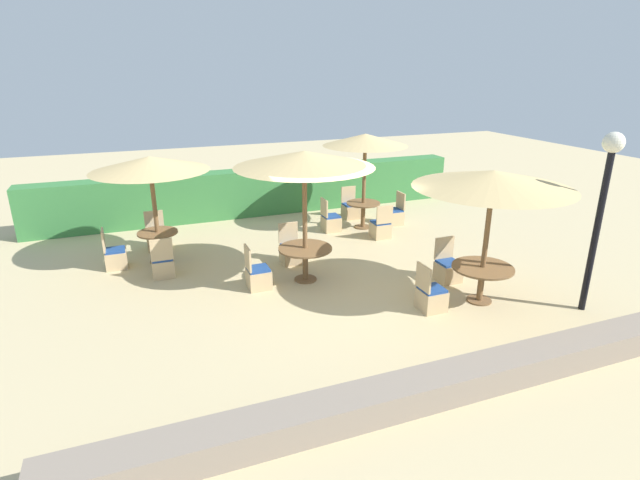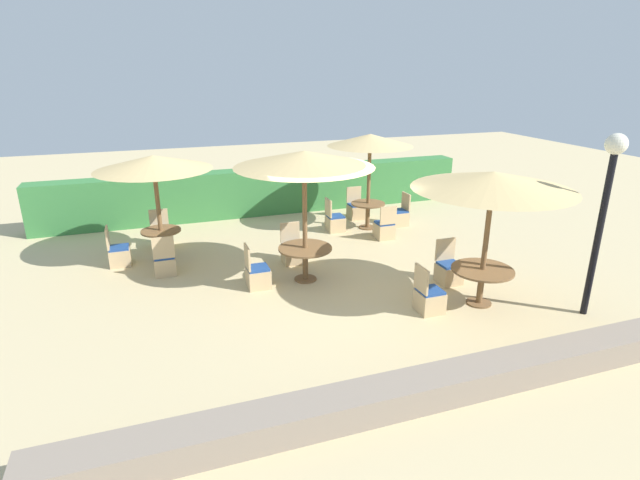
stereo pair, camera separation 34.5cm
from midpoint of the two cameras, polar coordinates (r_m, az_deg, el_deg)
The scene contains 23 objects.
ground_plane at distance 10.30m, azimuth 2.07°, elevation -5.79°, with size 40.00×40.00×0.00m, color #C6B284.
hedge_row at distance 15.48m, azimuth -5.95°, elevation 5.55°, with size 13.00×0.70×1.39m, color #387A3D.
stone_border at distance 7.28m, azimuth 13.36°, elevation -16.24°, with size 10.00×0.56×0.41m, color gray.
lamp_post at distance 9.97m, azimuth 30.86°, elevation 4.89°, with size 0.36×0.36×3.32m.
parasol_center at distance 10.02m, azimuth -0.82°, elevation 9.19°, with size 2.84×2.84×2.78m.
round_table_center at distance 10.57m, azimuth -0.77°, elevation -1.59°, with size 1.14×1.14×0.74m.
patio_chair_center_north at distance 11.61m, azimuth -2.31°, elevation -1.37°, with size 0.46×0.46×0.93m.
patio_chair_center_west at distance 10.40m, azimuth -6.22°, elevation -4.04°, with size 0.46×0.46×0.93m.
parasol_front_right at distance 9.52m, azimuth 20.16°, elevation 6.35°, with size 2.91×2.91×2.59m.
round_table_front_right at distance 10.06m, azimuth 18.96°, elevation -3.86°, with size 1.17×1.17×0.73m.
patio_chair_front_right_west at distance 9.61m, azimuth 13.35°, elevation -6.56°, with size 0.46×0.46×0.93m.
patio_chair_front_right_north at distance 10.94m, azimuth 15.37°, elevation -3.45°, with size 0.46×0.46×0.93m.
parasol_back_right at distance 13.69m, azimuth 6.49°, elevation 11.22°, with size 2.31×2.31×2.63m.
round_table_back_right at distance 14.08m, azimuth 6.19°, elevation 3.52°, with size 0.94×0.94×0.73m.
patio_chair_back_right_west at distance 13.83m, azimuth 2.41°, elevation 2.08°, with size 0.46×0.46×0.93m.
patio_chair_back_right_east at distance 14.54m, azimuth 9.72°, elevation 2.69°, with size 0.46×0.46×0.93m.
patio_chair_back_right_south at distance 13.35m, azimuth 8.11°, elevation 1.26°, with size 0.46×0.46×0.93m.
patio_chair_back_right_north at distance 15.03m, azimuth 4.79°, elevation 3.45°, with size 0.46×0.46×0.93m.
parasol_back_left at distance 11.75m, azimuth -17.72°, elevation 8.37°, with size 2.60×2.60×2.49m.
round_table_back_left at distance 12.19m, azimuth -16.88°, elevation 0.24°, with size 0.91×0.91×0.74m.
patio_chair_back_left_north at distance 13.20m, azimuth -17.02°, elevation 0.36°, with size 0.46×0.46×0.93m.
patio_chair_back_left_west at distance 12.29m, azimuth -21.25°, elevation -1.55°, with size 0.46×0.46×0.93m.
patio_chair_back_left_south at distance 11.42m, azimuth -16.49°, elevation -2.56°, with size 0.46×0.46×0.93m.
Camera 2 is at (-3.25, -8.72, 4.39)m, focal length 28.00 mm.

